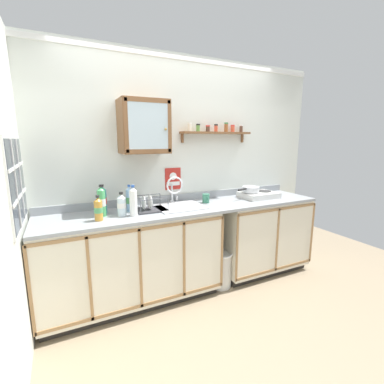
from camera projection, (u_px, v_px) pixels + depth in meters
floor at (207, 303)px, 2.74m from camera, size 6.07×6.07×0.00m
back_wall at (179, 171)px, 3.12m from camera, size 3.67×0.07×2.53m
side_wall_left at (1, 202)px, 1.60m from camera, size 0.05×3.47×2.53m
lower_cabinet_run at (132, 259)px, 2.70m from camera, size 1.74×0.62×0.90m
lower_cabinet_run_right at (260, 235)px, 3.39m from camera, size 1.15×0.62×0.90m
countertop at (191, 207)px, 2.89m from camera, size 3.03×0.64×0.03m
backsplash at (180, 197)px, 3.14m from camera, size 3.03×0.02×0.08m
sink at (179, 208)px, 2.88m from camera, size 0.48×0.48×0.43m
hot_plate_stove at (259, 195)px, 3.31m from camera, size 0.43×0.32×0.07m
saucepan at (251, 189)px, 3.27m from camera, size 0.34×0.21×0.07m
bottle_juice_amber_0 at (98, 209)px, 2.36m from camera, size 0.07×0.07×0.23m
bottle_water_blue_1 at (129, 199)px, 2.66m from camera, size 0.07×0.07×0.27m
bottle_water_clear_2 at (122, 205)px, 2.51m from camera, size 0.08×0.08×0.23m
bottle_detergent_teal_3 at (103, 200)px, 2.59m from camera, size 0.07×0.07×0.28m
bottle_soda_green_4 at (102, 202)px, 2.49m from camera, size 0.08×0.08×0.30m
bottle_opaque_white_5 at (133, 202)px, 2.50m from camera, size 0.07×0.07×0.29m
dish_rack at (150, 207)px, 2.71m from camera, size 0.30×0.25×0.16m
mug at (206, 198)px, 3.04m from camera, size 0.08×0.12×0.10m
wall_cabinet at (144, 127)px, 2.67m from camera, size 0.47×0.34×0.52m
spice_shelf at (216, 132)px, 3.14m from camera, size 0.88×0.14×0.23m
warning_sign at (173, 179)px, 3.07m from camera, size 0.19×0.01×0.24m
window at (16, 182)px, 2.00m from camera, size 0.03×0.78×0.67m
trash_bin at (220, 268)px, 3.04m from camera, size 0.28×0.28×0.40m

